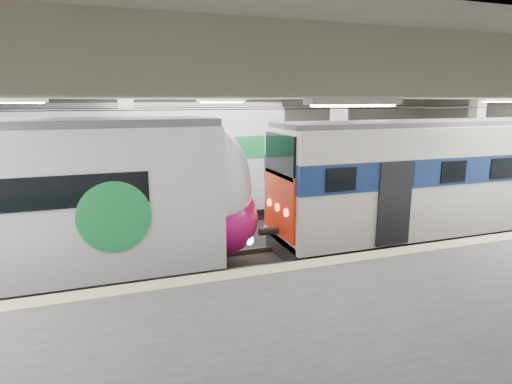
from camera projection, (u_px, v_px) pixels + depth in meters
name	position (u px, v px, depth m)	size (l,w,h in m)	color
station_hall	(261.00, 168.00, 10.99)	(36.00, 24.00, 5.75)	black
modern_emu	(18.00, 211.00, 10.87)	(13.98, 2.89, 4.50)	silver
older_rer	(444.00, 178.00, 15.28)	(12.88, 2.84, 4.27)	silver
far_train	(86.00, 166.00, 16.36)	(15.46, 3.76, 4.84)	silver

